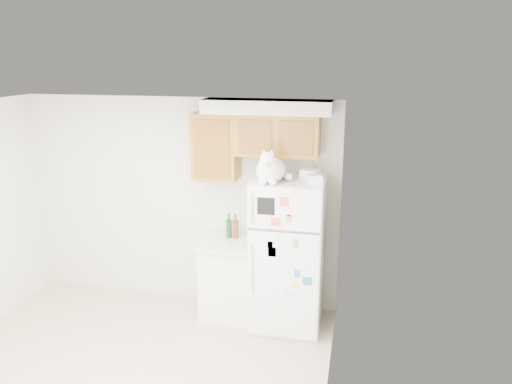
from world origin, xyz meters
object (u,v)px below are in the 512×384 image
(storage_box_back, at_px, (310,174))
(bottle_green, at_px, (229,226))
(refrigerator, at_px, (288,254))
(bottle_amber, at_px, (235,226))
(cat, at_px, (270,169))
(storage_box_front, at_px, (315,179))
(base_counter, at_px, (230,277))

(storage_box_back, xyz_separation_m, bottle_green, (-0.93, 0.13, -0.69))
(refrigerator, xyz_separation_m, bottle_amber, (-0.64, 0.17, 0.21))
(refrigerator, relative_size, storage_box_back, 9.44)
(cat, relative_size, bottle_green, 1.86)
(storage_box_front, bearing_deg, bottle_green, 149.64)
(refrigerator, bearing_deg, storage_box_front, -28.41)
(storage_box_back, bearing_deg, bottle_amber, -171.26)
(refrigerator, distance_m, cat, 1.02)
(refrigerator, bearing_deg, bottle_green, 166.39)
(cat, distance_m, storage_box_front, 0.46)
(base_counter, relative_size, bottle_amber, 3.19)
(storage_box_front, relative_size, bottle_green, 0.52)
(cat, bearing_deg, storage_box_back, 31.55)
(base_counter, xyz_separation_m, bottle_amber, (0.05, 0.10, 0.60))
(cat, height_order, bottle_amber, cat)
(cat, bearing_deg, refrigerator, 48.45)
(cat, height_order, storage_box_back, cat)
(refrigerator, xyz_separation_m, cat, (-0.17, -0.19, 0.99))
(storage_box_back, bearing_deg, storage_box_front, -51.78)
(storage_box_back, distance_m, bottle_green, 1.16)
(refrigerator, distance_m, storage_box_back, 0.92)
(refrigerator, distance_m, bottle_green, 0.77)
(storage_box_front, height_order, bottle_green, storage_box_front)
(storage_box_front, distance_m, bottle_amber, 1.19)
(refrigerator, bearing_deg, bottle_amber, 164.75)
(storage_box_front, bearing_deg, bottle_amber, 148.19)
(cat, distance_m, storage_box_back, 0.45)
(base_counter, relative_size, storage_box_front, 6.13)
(refrigerator, bearing_deg, base_counter, 173.91)
(bottle_green, bearing_deg, cat, -33.85)
(base_counter, xyz_separation_m, storage_box_front, (0.97, -0.23, 1.28))
(base_counter, bearing_deg, bottle_green, 105.84)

